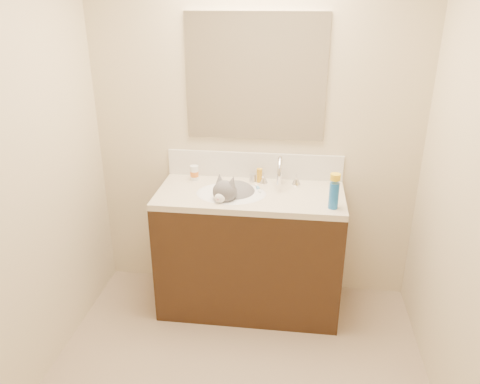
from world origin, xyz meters
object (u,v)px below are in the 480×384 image
(faucet, at_px, (280,173))
(cat, at_px, (234,197))
(basin, at_px, (231,203))
(amber_bottle, at_px, (259,175))
(pill_bottle, at_px, (194,173))
(spray_can, at_px, (334,196))
(vanity_cabinet, at_px, (250,253))
(silver_jar, at_px, (253,178))

(faucet, bearing_deg, cat, -151.51)
(basin, relative_size, amber_bottle, 4.73)
(faucet, xyz_separation_m, amber_bottle, (-0.14, 0.05, -0.04))
(basin, xyz_separation_m, pill_bottle, (-0.28, 0.20, 0.12))
(cat, height_order, amber_bottle, cat)
(spray_can, bearing_deg, basin, 167.27)
(cat, height_order, spray_can, cat)
(basin, xyz_separation_m, amber_bottle, (0.16, 0.21, 0.12))
(vanity_cabinet, height_order, silver_jar, silver_jar)
(cat, relative_size, pill_bottle, 4.25)
(basin, distance_m, pill_bottle, 0.37)
(vanity_cabinet, relative_size, cat, 2.79)
(faucet, relative_size, silver_jar, 5.25)
(basin, relative_size, pill_bottle, 4.44)
(basin, xyz_separation_m, silver_jar, (0.12, 0.22, 0.10))
(vanity_cabinet, height_order, amber_bottle, amber_bottle)
(vanity_cabinet, xyz_separation_m, pill_bottle, (-0.40, 0.17, 0.50))
(vanity_cabinet, height_order, pill_bottle, pill_bottle)
(amber_bottle, distance_m, spray_can, 0.59)
(cat, bearing_deg, amber_bottle, 73.82)
(cat, distance_m, amber_bottle, 0.26)
(amber_bottle, bearing_deg, pill_bottle, -177.97)
(spray_can, bearing_deg, amber_bottle, 142.76)
(spray_can, bearing_deg, faucet, 137.05)
(vanity_cabinet, relative_size, faucet, 4.29)
(vanity_cabinet, bearing_deg, basin, -165.96)
(vanity_cabinet, bearing_deg, pill_bottle, 157.15)
(vanity_cabinet, distance_m, spray_can, 0.76)
(pill_bottle, bearing_deg, silver_jar, 2.94)
(basin, distance_m, cat, 0.04)
(basin, bearing_deg, vanity_cabinet, 14.04)
(amber_bottle, bearing_deg, cat, -125.98)
(cat, xyz_separation_m, silver_jar, (0.10, 0.21, 0.06))
(pill_bottle, height_order, amber_bottle, pill_bottle)
(faucet, xyz_separation_m, silver_jar, (-0.18, 0.05, -0.06))
(spray_can, bearing_deg, vanity_cabinet, 161.36)
(pill_bottle, bearing_deg, vanity_cabinet, -22.85)
(pill_bottle, xyz_separation_m, amber_bottle, (0.44, 0.02, -0.00))
(cat, distance_m, pill_bottle, 0.36)
(silver_jar, height_order, amber_bottle, amber_bottle)
(faucet, bearing_deg, vanity_cabinet, -142.71)
(faucet, relative_size, pill_bottle, 2.76)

